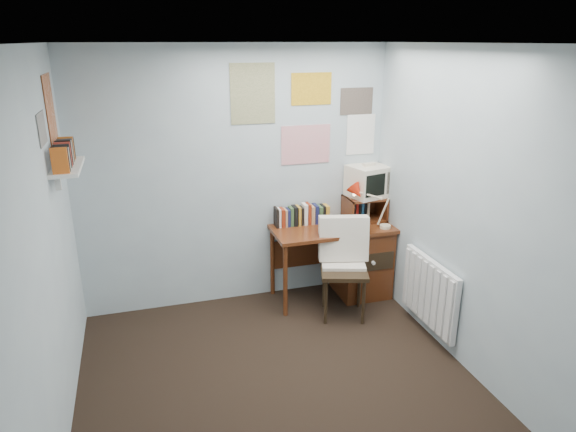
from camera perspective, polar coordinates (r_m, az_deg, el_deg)
name	(u,v)px	position (r m, az deg, el deg)	size (l,w,h in m)	color
ground	(289,404)	(3.99, 0.09, -20.18)	(3.50, 3.50, 0.00)	black
back_wall	(236,179)	(4.96, -5.77, 4.06)	(3.00, 0.02, 2.50)	#B1C3CA
left_wall	(38,275)	(3.28, -26.03, -5.87)	(0.02, 3.50, 2.50)	#B1C3CA
right_wall	(485,223)	(4.01, 21.06, -0.77)	(0.02, 3.50, 2.50)	#B1C3CA
ceiling	(289,43)	(3.09, 0.12, 18.62)	(3.00, 3.50, 0.02)	white
desk	(356,257)	(5.33, 7.59, -4.54)	(1.20, 0.55, 0.76)	#612E16
desk_chair	(344,271)	(4.88, 6.24, -6.13)	(0.47, 0.45, 0.92)	black
desk_lamp	(386,209)	(5.10, 10.88, 0.78)	(0.28, 0.24, 0.39)	red
tv_riser	(364,208)	(5.31, 8.50, 0.83)	(0.40, 0.30, 0.25)	#612E16
crt_tv	(368,180)	(5.25, 8.87, 4.01)	(0.36, 0.33, 0.34)	beige
book_row	(304,213)	(5.15, 1.79, 0.29)	(0.60, 0.14, 0.22)	#612E16
radiator	(430,292)	(4.72, 15.47, -8.17)	(0.09, 0.80, 0.60)	white
wall_shelf	(67,167)	(4.19, -23.31, 5.03)	(0.20, 0.62, 0.24)	white
posters_back	(306,114)	(5.01, 2.03, 11.30)	(1.20, 0.01, 0.90)	white
posters_left	(46,116)	(4.14, -25.31, 9.99)	(0.01, 0.70, 0.60)	white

